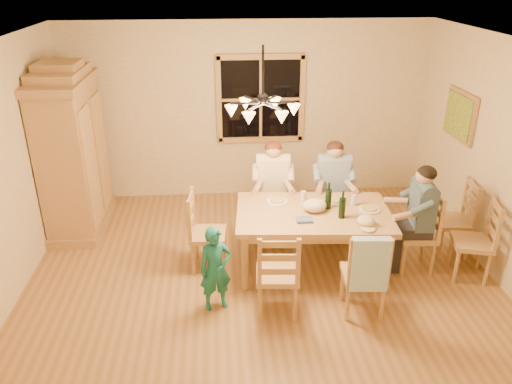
{
  "coord_description": "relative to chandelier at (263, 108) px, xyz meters",
  "views": [
    {
      "loc": [
        -0.46,
        -4.92,
        3.4
      ],
      "look_at": [
        -0.06,
        0.1,
        1.1
      ],
      "focal_mm": 35.0,
      "sensor_mm": 36.0,
      "label": 1
    }
  ],
  "objects": [
    {
      "name": "floor",
      "position": [
        0.0,
        0.0,
        -2.08
      ],
      "size": [
        5.5,
        5.5,
        0.0
      ],
      "primitive_type": "plane",
      "color": "olive",
      "rests_on": "ground"
    },
    {
      "name": "ceiling",
      "position": [
        0.0,
        0.0,
        0.62
      ],
      "size": [
        5.5,
        5.0,
        0.02
      ],
      "primitive_type": "cube",
      "color": "white",
      "rests_on": "wall_back"
    },
    {
      "name": "wall_back",
      "position": [
        0.0,
        2.5,
        -0.73
      ],
      "size": [
        5.5,
        0.02,
        2.7
      ],
      "primitive_type": "cube",
      "color": "#CDB591",
      "rests_on": "floor"
    },
    {
      "name": "wall_right",
      "position": [
        2.75,
        0.0,
        -0.73
      ],
      "size": [
        0.02,
        5.0,
        2.7
      ],
      "primitive_type": "cube",
      "color": "#CDB591",
      "rests_on": "floor"
    },
    {
      "name": "window",
      "position": [
        0.2,
        2.47,
        -0.53
      ],
      "size": [
        1.3,
        0.06,
        1.3
      ],
      "color": "black",
      "rests_on": "wall_back"
    },
    {
      "name": "painting",
      "position": [
        2.71,
        1.2,
        -0.48
      ],
      "size": [
        0.06,
        0.78,
        0.64
      ],
      "color": "olive",
      "rests_on": "wall_right"
    },
    {
      "name": "chandelier",
      "position": [
        0.0,
        0.0,
        0.0
      ],
      "size": [
        0.77,
        0.68,
        0.71
      ],
      "color": "black",
      "rests_on": "ceiling"
    },
    {
      "name": "armoire",
      "position": [
        -2.42,
        1.58,
        -1.02
      ],
      "size": [
        0.66,
        1.4,
        2.3
      ],
      "color": "olive",
      "rests_on": "floor"
    },
    {
      "name": "dining_table",
      "position": [
        0.63,
        0.23,
        -1.42
      ],
      "size": [
        1.88,
        1.24,
        0.76
      ],
      "rotation": [
        0.0,
        0.0,
        -0.08
      ],
      "color": "#AF854E",
      "rests_on": "floor"
    },
    {
      "name": "chair_far_left",
      "position": [
        0.25,
        1.11,
        -1.77
      ],
      "size": [
        0.47,
        0.45,
        0.99
      ],
      "rotation": [
        0.0,
        0.0,
        3.06
      ],
      "color": "#AD8A4C",
      "rests_on": "floor"
    },
    {
      "name": "chair_far_right",
      "position": [
        1.04,
        1.05,
        -1.77
      ],
      "size": [
        0.47,
        0.45,
        0.99
      ],
      "rotation": [
        0.0,
        0.0,
        3.06
      ],
      "color": "#AD8A4C",
      "rests_on": "floor"
    },
    {
      "name": "chair_near_left",
      "position": [
        0.11,
        -0.58,
        -1.77
      ],
      "size": [
        0.47,
        0.45,
        0.99
      ],
      "rotation": [
        0.0,
        0.0,
        -0.08
      ],
      "color": "#AD8A4C",
      "rests_on": "floor"
    },
    {
      "name": "chair_near_right",
      "position": [
        1.01,
        -0.65,
        -1.77
      ],
      "size": [
        0.47,
        0.45,
        0.99
      ],
      "rotation": [
        0.0,
        0.0,
        -0.08
      ],
      "color": "#AD8A4C",
      "rests_on": "floor"
    },
    {
      "name": "chair_end_left",
      "position": [
        -0.62,
        0.33,
        -1.77
      ],
      "size": [
        0.45,
        0.47,
        0.99
      ],
      "rotation": [
        0.0,
        0.0,
        -1.65
      ],
      "color": "#AD8A4C",
      "rests_on": "floor"
    },
    {
      "name": "chair_end_right",
      "position": [
        1.87,
        0.13,
        -1.77
      ],
      "size": [
        0.45,
        0.47,
        0.99
      ],
      "rotation": [
        0.0,
        0.0,
        1.49
      ],
      "color": "#AD8A4C",
      "rests_on": "floor"
    },
    {
      "name": "adult_woman",
      "position": [
        0.25,
        1.11,
        -1.24
      ],
      "size": [
        0.42,
        0.45,
        0.87
      ],
      "rotation": [
        0.0,
        0.0,
        3.06
      ],
      "color": "beige",
      "rests_on": "floor"
    },
    {
      "name": "adult_plaid_man",
      "position": [
        1.04,
        1.05,
        -1.24
      ],
      "size": [
        0.42,
        0.45,
        0.87
      ],
      "rotation": [
        0.0,
        0.0,
        3.06
      ],
      "color": "#335F8D",
      "rests_on": "floor"
    },
    {
      "name": "adult_slate_man",
      "position": [
        1.87,
        0.13,
        -1.24
      ],
      "size": [
        0.45,
        0.42,
        0.87
      ],
      "rotation": [
        0.0,
        0.0,
        1.49
      ],
      "color": "#455C6E",
      "rests_on": "floor"
    },
    {
      "name": "towel",
      "position": [
        0.99,
        -0.84,
        -1.38
      ],
      "size": [
        0.39,
        0.13,
        0.58
      ],
      "primitive_type": "cube",
      "rotation": [
        0.0,
        0.0,
        -0.08
      ],
      "color": "#A4CEDF",
      "rests_on": "chair_near_right"
    },
    {
      "name": "wine_bottle_a",
      "position": [
        0.81,
        0.3,
        -1.15
      ],
      "size": [
        0.08,
        0.08,
        0.33
      ],
      "primitive_type": "cylinder",
      "color": "black",
      "rests_on": "dining_table"
    },
    {
      "name": "wine_bottle_b",
      "position": [
        0.92,
        0.06,
        -1.15
      ],
      "size": [
        0.08,
        0.08,
        0.33
      ],
      "primitive_type": "cylinder",
      "color": "black",
      "rests_on": "dining_table"
    },
    {
      "name": "plate_woman",
      "position": [
        0.23,
        0.52,
        -1.31
      ],
      "size": [
        0.26,
        0.26,
        0.02
      ],
      "primitive_type": "cylinder",
      "color": "white",
      "rests_on": "dining_table"
    },
    {
      "name": "plate_plaid",
      "position": [
        0.95,
        0.48,
        -1.31
      ],
      "size": [
        0.26,
        0.26,
        0.02
      ],
      "primitive_type": "cylinder",
      "color": "white",
      "rests_on": "dining_table"
    },
    {
      "name": "plate_slate",
      "position": [
        1.29,
        0.21,
        -1.31
      ],
      "size": [
        0.26,
        0.26,
        0.02
      ],
      "primitive_type": "cylinder",
      "color": "white",
      "rests_on": "dining_table"
    },
    {
      "name": "wine_glass_a",
      "position": [
        0.55,
        0.5,
        -1.25
      ],
      "size": [
        0.06,
        0.06,
        0.14
      ],
      "primitive_type": "cylinder",
      "color": "silver",
      "rests_on": "dining_table"
    },
    {
      "name": "wine_glass_b",
      "position": [
        1.14,
        0.36,
        -1.25
      ],
      "size": [
        0.06,
        0.06,
        0.14
      ],
      "primitive_type": "cylinder",
      "color": "silver",
      "rests_on": "dining_table"
    },
    {
      "name": "cap",
      "position": [
        1.15,
        -0.15,
        -1.26
      ],
      "size": [
        0.2,
        0.2,
        0.11
      ],
      "primitive_type": "ellipsoid",
      "color": "beige",
      "rests_on": "dining_table"
    },
    {
      "name": "napkin",
      "position": [
        0.48,
        0.0,
        -1.3
      ],
      "size": [
        0.19,
        0.15,
        0.03
      ],
      "primitive_type": "cube",
      "rotation": [
        0.0,
        0.0,
        -0.08
      ],
      "color": "#4C608B",
      "rests_on": "dining_table"
    },
    {
      "name": "cloth_bundle",
      "position": [
        0.64,
        0.23,
        -1.24
      ],
      "size": [
        0.28,
        0.22,
        0.15
      ],
      "primitive_type": "ellipsoid",
      "color": "beige",
      "rests_on": "dining_table"
    },
    {
      "name": "child",
      "position": [
        -0.53,
        -0.47,
        -1.6
      ],
      "size": [
        0.4,
        0.31,
        0.96
      ],
      "primitive_type": "imported",
      "rotation": [
        0.0,
        0.0,
        0.26
      ],
      "color": "#19736D",
      "rests_on": "floor"
    },
    {
      "name": "chair_spare_front",
      "position": [
        2.45,
        -0.1,
        -1.77
      ],
      "size": [
        0.51,
        0.53,
        0.99
      ],
      "rotation": [
        0.0,
        0.0,
        1.33
      ],
      "color": "#AD8A4C",
      "rests_on": "floor"
    },
    {
      "name": "chair_spare_back",
      "position": [
        2.45,
        0.42,
        -1.77
      ],
      "size": [
        0.46,
        0.48,
        0.99
      ],
      "rotation": [
        0.0,
        0.0,
        1.47
      ],
      "color": "#AD8A4C",
      "rests_on": "floor"
    }
  ]
}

